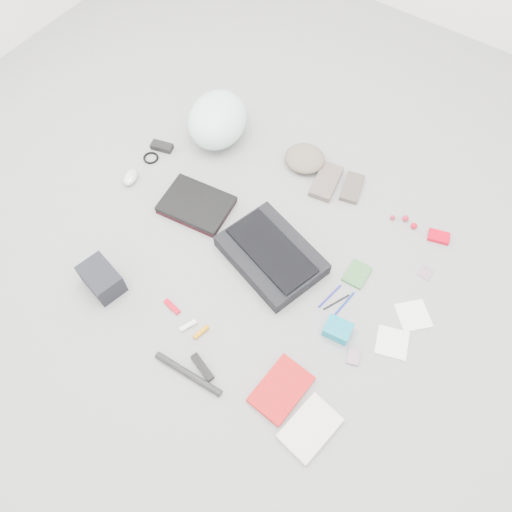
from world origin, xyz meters
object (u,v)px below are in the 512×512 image
Objects in this scene: messenger_bag at (271,255)px; accordion_wallet at (338,330)px; bike_helmet at (217,120)px; camera_bag at (102,279)px; laptop at (196,204)px; book_red at (281,389)px.

accordion_wallet is (0.42, -0.13, -0.01)m from messenger_bag.
bike_helmet reaches higher than camera_bag.
laptop is at bearing 161.43° from accordion_wallet.
accordion_wallet reaches higher than laptop.
laptop is at bearing 95.37° from camera_bag.
messenger_bag is 0.79m from bike_helmet.
camera_bag is at bearing -172.09° from book_red.
book_red is at bearing -107.67° from accordion_wallet.
messenger_bag is at bearing 132.02° from book_red.
camera_bag reaches higher than messenger_bag.
laptop is 1.78× the size of camera_bag.
camera_bag is (0.12, -0.98, -0.05)m from bike_helmet.
book_red is 0.34m from accordion_wallet.
messenger_bag reaches higher than laptop.
accordion_wallet is (1.06, -0.59, -0.08)m from bike_helmet.
laptop is 0.95m from book_red.
bike_helmet is 3.43× the size of accordion_wallet.
bike_helmet is (-0.19, 0.43, 0.08)m from laptop.
messenger_bag reaches higher than accordion_wallet.
camera_bag is (-0.07, -0.55, 0.03)m from laptop.
bike_helmet is 1.54× the size of book_red.
book_red is at bearing -39.71° from laptop.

